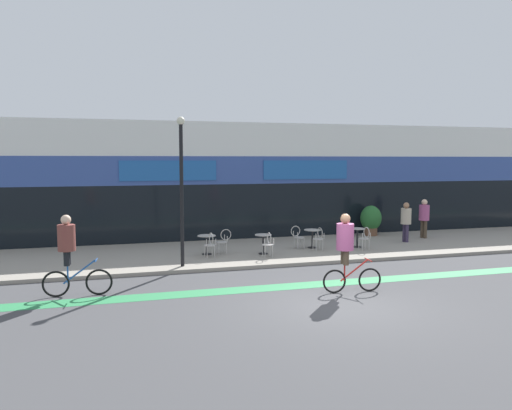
# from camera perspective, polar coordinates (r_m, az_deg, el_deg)

# --- Properties ---
(ground_plane) EXTENTS (120.00, 120.00, 0.00)m
(ground_plane) POSITION_cam_1_polar(r_m,az_deg,el_deg) (12.69, 9.59, -11.23)
(ground_plane) COLOR #424244
(sidewalk_slab) EXTENTS (40.00, 5.50, 0.12)m
(sidewalk_slab) POSITION_cam_1_polar(r_m,az_deg,el_deg) (19.29, 0.19, -5.29)
(sidewalk_slab) COLOR gray
(sidewalk_slab) RESTS_ON ground
(storefront_facade) EXTENTS (40.00, 4.06, 5.18)m
(storefront_facade) POSITION_cam_1_polar(r_m,az_deg,el_deg) (23.55, -3.03, 2.78)
(storefront_facade) COLOR silver
(storefront_facade) RESTS_ON ground
(bike_lane_stripe) EXTENTS (36.00, 0.70, 0.01)m
(bike_lane_stripe) POSITION_cam_1_polar(r_m,az_deg,el_deg) (14.51, 6.01, -9.07)
(bike_lane_stripe) COLOR #2D844C
(bike_lane_stripe) RESTS_ON ground
(bistro_table_0) EXTENTS (0.67, 0.67, 0.70)m
(bistro_table_0) POSITION_cam_1_polar(r_m,az_deg,el_deg) (18.31, -5.65, -4.10)
(bistro_table_0) COLOR black
(bistro_table_0) RESTS_ON sidewalk_slab
(bistro_table_1) EXTENTS (0.62, 0.62, 0.72)m
(bistro_table_1) POSITION_cam_1_polar(r_m,az_deg,el_deg) (18.32, 0.82, -4.05)
(bistro_table_1) COLOR black
(bistro_table_1) RESTS_ON sidewalk_slab
(bistro_table_2) EXTENTS (0.66, 0.66, 0.72)m
(bistro_table_2) POSITION_cam_1_polar(r_m,az_deg,el_deg) (19.71, 6.46, -3.42)
(bistro_table_2) COLOR black
(bistro_table_2) RESTS_ON sidewalk_slab
(bistro_table_3) EXTENTS (0.61, 0.61, 0.76)m
(bistro_table_3) POSITION_cam_1_polar(r_m,az_deg,el_deg) (20.10, 11.50, -3.27)
(bistro_table_3) COLOR black
(bistro_table_3) RESTS_ON sidewalk_slab
(cafe_chair_0_near) EXTENTS (0.45, 0.60, 0.90)m
(cafe_chair_0_near) POSITION_cam_1_polar(r_m,az_deg,el_deg) (17.71, -5.25, -4.37)
(cafe_chair_0_near) COLOR #B7B2AD
(cafe_chair_0_near) RESTS_ON sidewalk_slab
(cafe_chair_0_side) EXTENTS (0.59, 0.43, 0.90)m
(cafe_chair_0_side) POSITION_cam_1_polar(r_m,az_deg,el_deg) (18.44, -3.74, -3.97)
(cafe_chair_0_side) COLOR #B7B2AD
(cafe_chair_0_side) RESTS_ON sidewalk_slab
(cafe_chair_1_near) EXTENTS (0.40, 0.58, 0.90)m
(cafe_chair_1_near) POSITION_cam_1_polar(r_m,az_deg,el_deg) (17.73, 1.42, -4.33)
(cafe_chair_1_near) COLOR #B7B2AD
(cafe_chair_1_near) RESTS_ON sidewalk_slab
(cafe_chair_2_near) EXTENTS (0.42, 0.58, 0.90)m
(cafe_chair_2_near) POSITION_cam_1_polar(r_m,az_deg,el_deg) (19.14, 7.19, -3.66)
(cafe_chair_2_near) COLOR #B7B2AD
(cafe_chair_2_near) RESTS_ON sidewalk_slab
(cafe_chair_2_side) EXTENTS (0.60, 0.45, 0.90)m
(cafe_chair_2_side) POSITION_cam_1_polar(r_m,az_deg,el_deg) (19.47, 4.77, -3.49)
(cafe_chair_2_side) COLOR #B7B2AD
(cafe_chair_2_side) RESTS_ON sidewalk_slab
(cafe_chair_3_near) EXTENTS (0.42, 0.58, 0.90)m
(cafe_chair_3_near) POSITION_cam_1_polar(r_m,az_deg,el_deg) (19.56, 12.36, -3.55)
(cafe_chair_3_near) COLOR #B7B2AD
(cafe_chair_3_near) RESTS_ON sidewalk_slab
(planter_pot) EXTENTS (0.95, 0.95, 1.37)m
(planter_pot) POSITION_cam_1_polar(r_m,az_deg,el_deg) (23.37, 12.99, -1.64)
(planter_pot) COLOR brown
(planter_pot) RESTS_ON sidewalk_slab
(lamp_post) EXTENTS (0.26, 0.26, 4.81)m
(lamp_post) POSITION_cam_1_polar(r_m,az_deg,el_deg) (16.17, -8.52, 2.83)
(lamp_post) COLOR black
(lamp_post) RESTS_ON sidewalk_slab
(cyclist_0) EXTENTS (1.65, 0.56, 2.14)m
(cyclist_0) POSITION_cam_1_polar(r_m,az_deg,el_deg) (13.59, 10.31, -4.60)
(cyclist_0) COLOR black
(cyclist_0) RESTS_ON ground
(cyclist_1) EXTENTS (1.78, 0.54, 2.16)m
(cyclist_1) POSITION_cam_1_polar(r_m,az_deg,el_deg) (13.89, -20.56, -4.77)
(cyclist_1) COLOR black
(cyclist_1) RESTS_ON ground
(pedestrian_near_end) EXTENTS (0.47, 0.47, 1.67)m
(pedestrian_near_end) POSITION_cam_1_polar(r_m,az_deg,el_deg) (21.85, 16.76, -1.49)
(pedestrian_near_end) COLOR #382D47
(pedestrian_near_end) RESTS_ON sidewalk_slab
(pedestrian_far_end) EXTENTS (0.53, 0.53, 1.72)m
(pedestrian_far_end) POSITION_cam_1_polar(r_m,az_deg,el_deg) (23.22, 18.66, -1.09)
(pedestrian_far_end) COLOR #4C3D2D
(pedestrian_far_end) RESTS_ON sidewalk_slab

